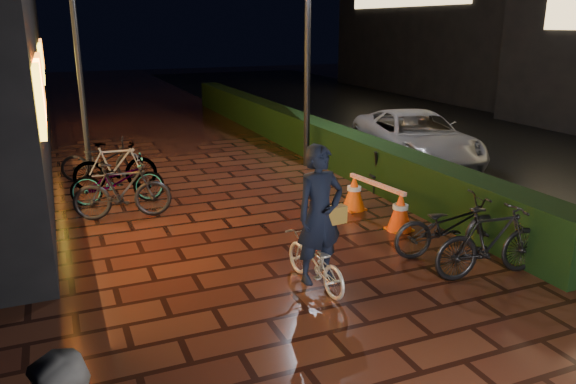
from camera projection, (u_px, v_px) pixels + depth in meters
name	position (u px, v px, depth m)	size (l,w,h in m)	color
ground	(311.00, 271.00, 8.40)	(80.00, 80.00, 0.00)	#381911
asphalt_road	(521.00, 152.00, 16.14)	(11.00, 60.00, 0.01)	black
hedge	(298.00, 131.00, 16.54)	(0.70, 20.00, 1.00)	black
van	(415.00, 138.00, 14.69)	(2.24, 4.85, 1.35)	#A4A3A8
lamp_post_hedge	(308.00, 38.00, 13.69)	(0.56, 0.21, 5.82)	black
lamp_post_sf	(79.00, 63.00, 12.97)	(0.45, 0.25, 4.88)	black
cyclist	(317.00, 236.00, 7.66)	(0.77, 1.48, 2.05)	silver
traffic_barrier	(376.00, 201.00, 10.52)	(0.64, 1.80, 0.73)	#FE470D
cart_assembly	(381.00, 169.00, 12.25)	(0.64, 0.54, 0.96)	black
parked_bikes_storefront	(113.00, 173.00, 11.90)	(2.07, 3.84, 1.08)	black
parked_bikes_hedge	(467.00, 233.00, 8.49)	(1.93, 1.68, 1.08)	black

